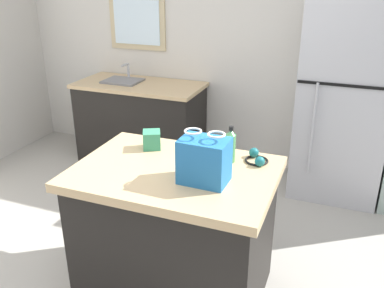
% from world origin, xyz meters
% --- Properties ---
extents(ground, '(6.51, 6.51, 0.00)m').
position_xyz_m(ground, '(0.00, 0.00, 0.00)').
color(ground, '#ADA89E').
extents(back_wall, '(5.43, 0.13, 2.61)m').
position_xyz_m(back_wall, '(-0.02, 2.27, 1.31)').
color(back_wall, silver).
rests_on(back_wall, ground).
extents(kitchen_island, '(1.23, 0.87, 0.92)m').
position_xyz_m(kitchen_island, '(0.09, 0.04, 0.46)').
color(kitchen_island, black).
rests_on(kitchen_island, ground).
extents(refrigerator, '(0.80, 0.67, 1.87)m').
position_xyz_m(refrigerator, '(0.99, 1.87, 0.93)').
color(refrigerator, '#B7B7BC').
rests_on(refrigerator, ground).
extents(sink_counter, '(1.39, 0.67, 1.09)m').
position_xyz_m(sink_counter, '(-1.12, 1.87, 0.46)').
color(sink_counter, black).
rests_on(sink_counter, ground).
extents(shopping_bag, '(0.28, 0.20, 0.31)m').
position_xyz_m(shopping_bag, '(0.31, -0.04, 1.05)').
color(shopping_bag, '#236BAD').
rests_on(shopping_bag, kitchen_island).
extents(small_box, '(0.16, 0.16, 0.12)m').
position_xyz_m(small_box, '(-0.19, 0.29, 0.98)').
color(small_box, '#388E66').
rests_on(small_box, kitchen_island).
extents(bottle, '(0.06, 0.06, 0.24)m').
position_xyz_m(bottle, '(0.37, 0.27, 1.03)').
color(bottle, '#4C9956').
rests_on(bottle, kitchen_island).
extents(ear_defenders, '(0.20, 0.20, 0.06)m').
position_xyz_m(ear_defenders, '(0.53, 0.33, 0.94)').
color(ear_defenders, black).
rests_on(ear_defenders, kitchen_island).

